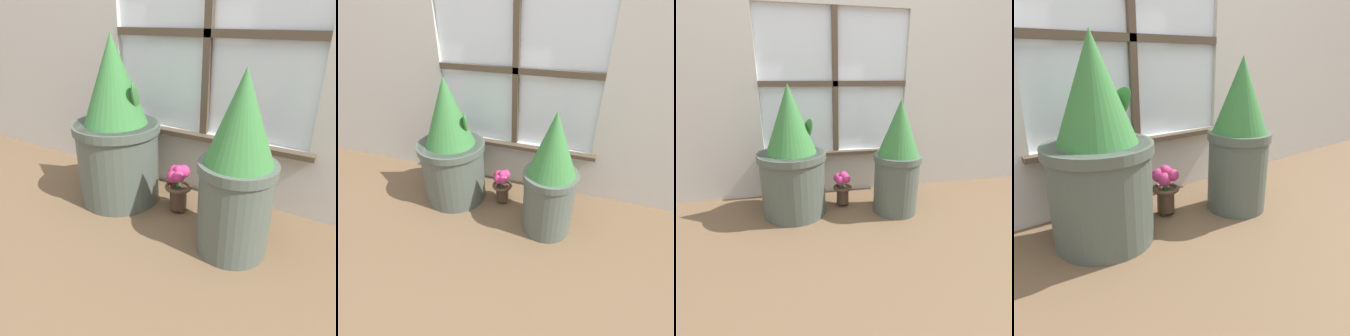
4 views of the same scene
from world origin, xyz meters
The scene contains 4 objects.
ground_plane centered at (0.00, 0.00, 0.00)m, with size 10.00×10.00×0.00m, color brown.
potted_plant_left centered at (-0.31, 0.39, 0.34)m, with size 0.41×0.41×0.79m.
potted_plant_right centered at (0.31, 0.29, 0.34)m, with size 0.29×0.29×0.70m.
flower_vase centered at (0.00, 0.43, 0.14)m, with size 0.13×0.13×0.24m.
Camera 2 is at (0.45, -0.84, 1.10)m, focal length 28.00 mm.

